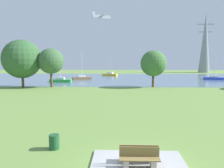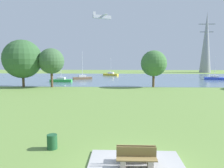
# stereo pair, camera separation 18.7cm
# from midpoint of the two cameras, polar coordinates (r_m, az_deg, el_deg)

# --- Properties ---
(ground_plane) EXTENTS (160.00, 160.00, 0.00)m
(ground_plane) POSITION_cam_midpoint_polar(r_m,az_deg,el_deg) (31.93, 3.36, -2.56)
(ground_plane) COLOR olive
(concrete_pad) EXTENTS (4.40, 3.20, 0.10)m
(concrete_pad) POSITION_cam_midpoint_polar(r_m,az_deg,el_deg) (10.72, 6.50, -20.47)
(concrete_pad) COLOR #A3A3A3
(concrete_pad) RESTS_ON ground
(bench_facing_water) EXTENTS (1.80, 0.48, 0.89)m
(bench_facing_water) POSITION_cam_midpoint_polar(r_m,az_deg,el_deg) (10.78, 6.41, -17.84)
(bench_facing_water) COLOR tan
(bench_facing_water) RESTS_ON concrete_pad
(bench_facing_inland) EXTENTS (1.80, 0.48, 0.89)m
(bench_facing_inland) POSITION_cam_midpoint_polar(r_m,az_deg,el_deg) (10.30, 6.65, -19.05)
(bench_facing_inland) COLOR tan
(bench_facing_inland) RESTS_ON concrete_pad
(litter_bin) EXTENTS (0.56, 0.56, 0.80)m
(litter_bin) POSITION_cam_midpoint_polar(r_m,az_deg,el_deg) (12.80, -15.31, -14.40)
(litter_bin) COLOR #1E512D
(litter_bin) RESTS_ON ground
(water_surface) EXTENTS (140.00, 40.00, 0.02)m
(water_surface) POSITION_cam_midpoint_polar(r_m,az_deg,el_deg) (59.75, 2.69, 1.54)
(water_surface) COLOR slate
(water_surface) RESTS_ON ground
(sailboat_blue) EXTENTS (5.03, 2.71, 5.79)m
(sailboat_blue) POSITION_cam_midpoint_polar(r_m,az_deg,el_deg) (60.64, 24.98, 1.45)
(sailboat_blue) COLOR blue
(sailboat_blue) RESTS_ON water_surface
(sailboat_brown) EXTENTS (5.02, 3.05, 7.07)m
(sailboat_brown) POSITION_cam_midpoint_polar(r_m,az_deg,el_deg) (56.16, -8.00, 1.65)
(sailboat_brown) COLOR brown
(sailboat_brown) RESTS_ON water_surface
(sailboat_green) EXTENTS (4.81, 1.54, 6.28)m
(sailboat_green) POSITION_cam_midpoint_polar(r_m,az_deg,el_deg) (50.18, -13.43, 1.00)
(sailboat_green) COLOR green
(sailboat_green) RESTS_ON water_surface
(sailboat_yellow) EXTENTS (5.02, 3.03, 5.55)m
(sailboat_yellow) POSITION_cam_midpoint_polar(r_m,az_deg,el_deg) (69.71, -0.59, 2.57)
(sailboat_yellow) COLOR yellow
(sailboat_yellow) RESTS_ON water_surface
(tree_west_near) EXTENTS (6.90, 6.90, 8.55)m
(tree_west_near) POSITION_cam_midpoint_polar(r_m,az_deg,el_deg) (42.42, -22.63, 6.05)
(tree_west_near) COLOR brown
(tree_west_near) RESTS_ON ground
(tree_east_near) EXTENTS (4.60, 4.60, 7.04)m
(tree_east_near) POSITION_cam_midpoint_polar(r_m,az_deg,el_deg) (40.90, -15.83, 5.77)
(tree_east_near) COLOR brown
(tree_east_near) RESTS_ON ground
(tree_east_far) EXTENTS (4.69, 4.69, 6.66)m
(tree_east_far) POSITION_cam_midpoint_polar(r_m,az_deg,el_deg) (40.23, 10.65, 5.30)
(tree_east_far) COLOR brown
(tree_east_far) RESTS_ON ground
(electricity_pylon) EXTENTS (6.40, 4.40, 23.77)m
(electricity_pylon) POSITION_cam_midpoint_polar(r_m,az_deg,el_deg) (95.24, 23.11, 9.95)
(electricity_pylon) COLOR gray
(electricity_pylon) RESTS_ON ground
(light_aircraft) EXTENTS (6.26, 8.07, 2.10)m
(light_aircraft) POSITION_cam_midpoint_polar(r_m,az_deg,el_deg) (77.84, -2.97, 17.17)
(light_aircraft) COLOR silver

